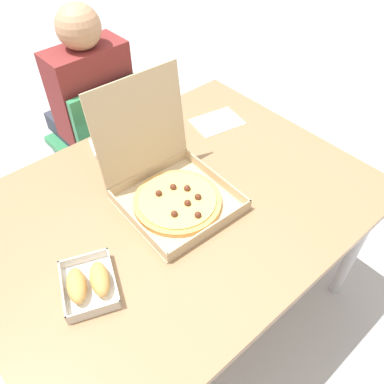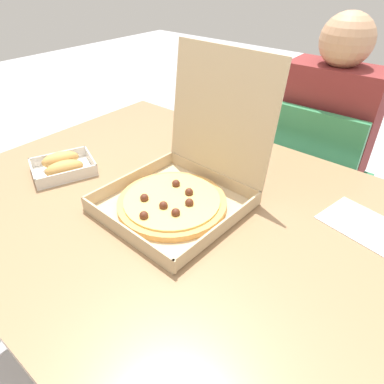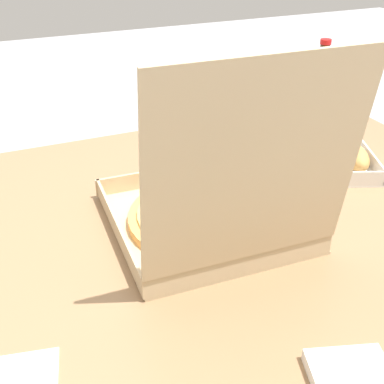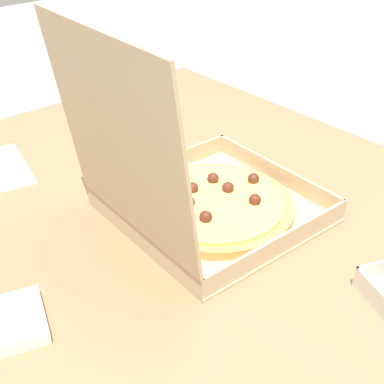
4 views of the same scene
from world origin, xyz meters
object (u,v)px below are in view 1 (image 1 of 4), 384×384
at_px(chair, 102,139).
at_px(pizza_box_open, 171,187).
at_px(paper_menu, 217,122).
at_px(napkin_pile, 105,146).
at_px(diner_person, 88,100).
at_px(bread_side_box, 89,283).

bearing_deg(chair, pizza_box_open, -99.62).
relative_size(paper_menu, napkin_pile, 1.91).
bearing_deg(diner_person, pizza_box_open, -98.82).
height_order(diner_person, bread_side_box, diner_person).
relative_size(diner_person, napkin_pile, 10.46).
xyz_separation_m(pizza_box_open, napkin_pile, (-0.02, 0.40, -0.04)).
relative_size(chair, pizza_box_open, 1.98).
height_order(diner_person, pizza_box_open, diner_person).
bearing_deg(chair, napkin_pile, -113.62).
bearing_deg(pizza_box_open, bread_side_box, -162.97).
bearing_deg(chair, diner_person, 91.55).
relative_size(chair, bread_side_box, 3.58).
distance_m(diner_person, paper_menu, 0.65).
relative_size(pizza_box_open, paper_menu, 2.00).
bearing_deg(diner_person, chair, -88.45).
xyz_separation_m(paper_menu, napkin_pile, (-0.47, 0.17, 0.01)).
height_order(chair, diner_person, diner_person).
relative_size(chair, diner_person, 0.72).
height_order(chair, paper_menu, chair).
height_order(chair, bread_side_box, chair).
bearing_deg(diner_person, napkin_pile, -110.31).
xyz_separation_m(diner_person, bread_side_box, (-0.53, -0.93, 0.05)).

